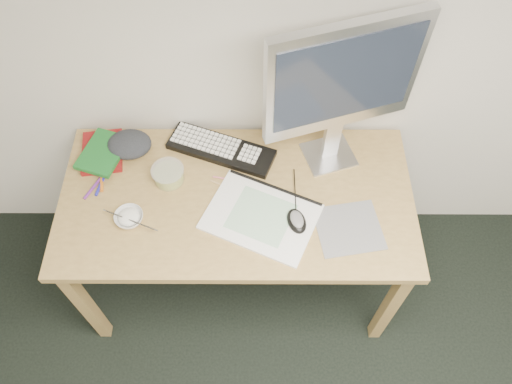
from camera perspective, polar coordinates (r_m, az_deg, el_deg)
desk at (r=2.04m, az=-2.17°, el=-1.87°), size 1.40×0.70×0.75m
mousepad at (r=1.93m, az=10.56°, el=-4.11°), size 0.27×0.26×0.00m
sketchpad at (r=1.91m, az=0.57°, el=-2.83°), size 0.49×0.43×0.01m
keyboard at (r=2.09m, az=-4.00°, el=4.89°), size 0.47×0.29×0.03m
monitor at (r=1.80m, az=9.91°, el=12.26°), size 0.56×0.23×0.67m
mouse at (r=1.89m, az=4.69°, el=-3.15°), size 0.10×0.13×0.04m
rice_bowl at (r=1.96m, az=-14.29°, el=-2.87°), size 0.12×0.12×0.03m
chopsticks at (r=1.93m, az=-14.18°, el=-3.14°), size 0.21×0.10×0.02m
fruit_tub at (r=2.02m, az=-9.98°, el=1.98°), size 0.16×0.16×0.06m
book_red at (r=2.18m, az=-17.16°, el=4.41°), size 0.19×0.24×0.02m
book_green at (r=2.15m, az=-17.07°, el=4.33°), size 0.22×0.25×0.02m
cloth_lump at (r=2.15m, az=-14.28°, el=5.30°), size 0.17×0.15×0.06m
pencil_pink at (r=2.01m, az=-2.58°, el=1.38°), size 0.17×0.04×0.01m
pencil_tan at (r=1.99m, az=-3.05°, el=0.48°), size 0.17×0.08×0.01m
pencil_black at (r=1.98m, az=-0.96°, el=0.08°), size 0.19×0.02×0.01m
marker_blue at (r=2.09m, az=-17.21°, el=1.10°), size 0.04×0.13×0.01m
marker_orange at (r=2.11m, az=-17.25°, el=1.71°), size 0.04×0.14×0.01m
marker_purple at (r=2.09m, az=-18.04°, el=0.59°), size 0.07×0.12×0.01m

